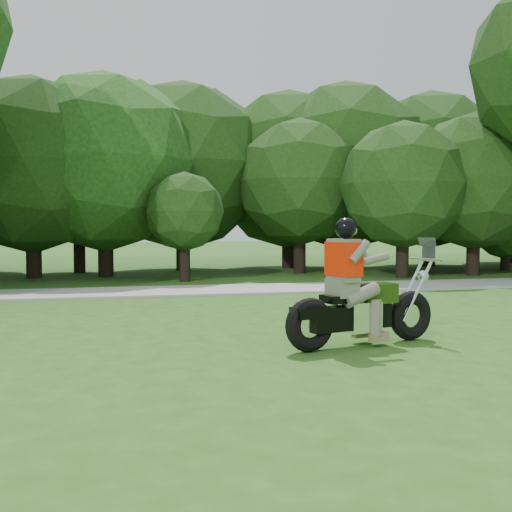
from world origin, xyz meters
name	(u,v)px	position (x,y,z in m)	size (l,w,h in m)	color
ground	(424,349)	(0.00, 0.00, 0.00)	(100.00, 100.00, 0.00)	#265317
walkway	(275,289)	(0.00, 8.00, 0.03)	(60.00, 2.20, 0.06)	gray
tree_line	(257,170)	(1.07, 14.56, 3.64)	(39.67, 11.78, 7.06)	black
chopper_motorcycle	(356,299)	(-0.87, 0.37, 0.67)	(2.50, 1.10, 1.81)	black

